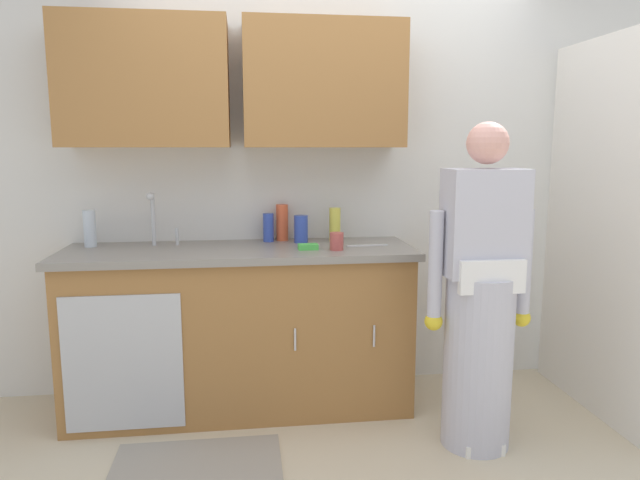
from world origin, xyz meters
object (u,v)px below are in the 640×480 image
bottle_water_tall (335,225)px  bottle_dish_liquid (282,223)px  bottle_soap (90,228)px  cup_by_sink (337,241)px  person_at_sink (480,313)px  bottle_cleaner_spray (301,229)px  knife_on_counter (367,245)px  sink (158,252)px  bottle_water_short (268,227)px  sponge (308,247)px

bottle_water_tall → bottle_dish_liquid: size_ratio=0.93×
bottle_water_tall → bottle_dish_liquid: bearing=164.7°
bottle_water_tall → bottle_soap: 1.41m
cup_by_sink → person_at_sink: bearing=-35.6°
bottle_cleaner_spray → knife_on_counter: bottle_cleaner_spray is taller
bottle_cleaner_spray → knife_on_counter: (0.36, -0.17, -0.08)m
sink → cup_by_sink: 0.99m
sink → bottle_water_short: (0.62, 0.20, 0.10)m
bottle_cleaner_spray → sponge: bottle_cleaner_spray is taller
bottle_water_short → cup_by_sink: (0.36, -0.34, -0.04)m
bottle_soap → knife_on_counter: size_ratio=0.88×
bottle_dish_liquid → bottle_cleaner_spray: size_ratio=1.36×
sponge → bottle_dish_liquid: bearing=109.9°
bottle_soap → cup_by_sink: size_ratio=2.17×
bottle_dish_liquid → knife_on_counter: (0.47, -0.26, -0.11)m
bottle_water_tall → bottle_soap: size_ratio=0.97×
knife_on_counter → bottle_soap: bearing=-9.8°
knife_on_counter → cup_by_sink: bearing=26.6°
bottle_dish_liquid → sponge: bottle_dish_liquid is taller
bottle_dish_liquid → bottle_cleaner_spray: bottle_dish_liquid is taller
bottle_cleaner_spray → bottle_water_short: bearing=162.5°
bottle_soap → bottle_dish_liquid: 1.10m
bottle_cleaner_spray → sponge: (0.02, -0.24, -0.07)m
cup_by_sink → knife_on_counter: cup_by_sink is taller
knife_on_counter → sink: bearing=-4.9°
person_at_sink → sponge: bearing=147.9°
sink → bottle_dish_liquid: size_ratio=2.28×
person_at_sink → bottle_water_tall: 1.03m
sink → bottle_cleaner_spray: (0.81, 0.14, 0.10)m
bottle_soap → bottle_cleaner_spray: bottle_soap is taller
person_at_sink → bottle_water_short: (-1.01, 0.80, 0.33)m
bottle_water_short → bottle_dish_liquid: bearing=19.5°
bottle_water_tall → bottle_cleaner_spray: size_ratio=1.26×
person_at_sink → bottle_water_short: size_ratio=9.53×
sink → person_at_sink: 1.75m
bottle_water_short → sink: bearing=-162.3°
knife_on_counter → sponge: bearing=8.5°
bottle_water_short → bottle_soap: 1.02m
sink → cup_by_sink: (0.98, -0.14, 0.06)m
bottle_soap → sponge: (1.22, -0.25, -0.09)m
bottle_water_tall → sponge: bearing=-127.3°
person_at_sink → bottle_soap: 2.18m
bottle_water_tall → bottle_cleaner_spray: bearing=-178.4°
bottle_water_tall → knife_on_counter: size_ratio=0.85×
bottle_water_short → bottle_water_tall: bearing=-7.9°
bottle_water_short → sponge: bottle_water_short is taller
bottle_soap → bottle_cleaner_spray: 1.20m
bottle_water_tall → cup_by_sink: (-0.04, -0.29, -0.05)m
cup_by_sink → bottle_water_short: bearing=136.4°
bottle_cleaner_spray → sink: bearing=-170.3°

